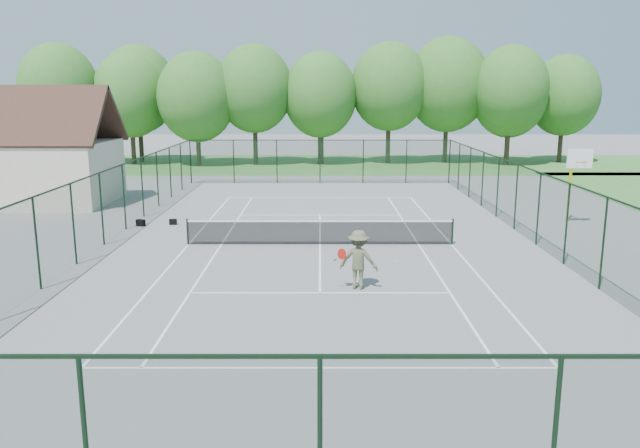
{
  "coord_description": "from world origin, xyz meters",
  "views": [
    {
      "loc": [
        0.0,
        -25.22,
        6.2
      ],
      "look_at": [
        0.0,
        -2.0,
        1.3
      ],
      "focal_mm": 35.0,
      "sensor_mm": 36.0,
      "label": 1
    }
  ],
  "objects": [
    {
      "name": "court_lines",
      "position": [
        0.0,
        0.0,
        0.0
      ],
      "size": [
        11.05,
        23.85,
        0.01
      ],
      "color": "white",
      "rests_on": "ground"
    },
    {
      "name": "utility_building",
      "position": [
        -16.0,
        10.0,
        3.12
      ],
      "size": [
        8.6,
        6.27,
        6.63
      ],
      "color": "beige",
      "rests_on": "ground"
    },
    {
      "name": "sports_bag_b",
      "position": [
        -7.05,
        4.02,
        0.13
      ],
      "size": [
        0.37,
        0.24,
        0.27
      ],
      "primitive_type": "cube",
      "rotation": [
        0.0,
        0.0,
        0.1
      ],
      "color": "black",
      "rests_on": "ground"
    },
    {
      "name": "sports_bag_a",
      "position": [
        -8.51,
        3.68,
        0.16
      ],
      "size": [
        0.45,
        0.36,
        0.31
      ],
      "primitive_type": "cube",
      "rotation": [
        0.0,
        0.0,
        -0.39
      ],
      "color": "black",
      "rests_on": "ground"
    },
    {
      "name": "basketball_goal",
      "position": [
        12.11,
        4.2,
        2.57
      ],
      "size": [
        1.2,
        1.43,
        3.65
      ],
      "color": "#D2A906",
      "rests_on": "ground"
    },
    {
      "name": "tennis_net",
      "position": [
        0.0,
        0.0,
        0.58
      ],
      "size": [
        11.08,
        0.08,
        1.1
      ],
      "color": "black",
      "rests_on": "ground"
    },
    {
      "name": "tennis_player",
      "position": [
        1.24,
        -5.92,
        0.96
      ],
      "size": [
        2.17,
        1.01,
        1.92
      ],
      "color": "#565A3E",
      "rests_on": "ground"
    },
    {
      "name": "grass_far",
      "position": [
        0.0,
        30.0,
        0.01
      ],
      "size": [
        80.0,
        16.0,
        0.01
      ],
      "primitive_type": "cube",
      "color": "#457F36",
      "rests_on": "ground"
    },
    {
      "name": "tree_line_far",
      "position": [
        0.0,
        30.0,
        5.99
      ],
      "size": [
        39.4,
        6.4,
        9.7
      ],
      "color": "#3F3020",
      "rests_on": "ground"
    },
    {
      "name": "fence_enclosure",
      "position": [
        0.0,
        0.0,
        1.56
      ],
      "size": [
        18.05,
        36.05,
        3.02
      ],
      "color": "#183C21",
      "rests_on": "ground"
    },
    {
      "name": "ground",
      "position": [
        0.0,
        0.0,
        0.0
      ],
      "size": [
        140.0,
        140.0,
        0.0
      ],
      "primitive_type": "plane",
      "color": "gray",
      "rests_on": "ground"
    }
  ]
}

